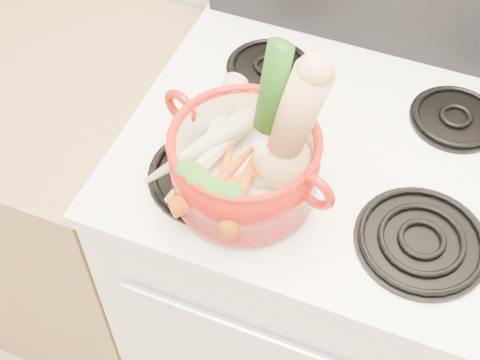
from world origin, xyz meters
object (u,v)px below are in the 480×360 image
at_px(dutch_oven, 244,164).
at_px(squash, 300,130).
at_px(leek, 268,119).
at_px(stove_body, 315,275).

bearing_deg(dutch_oven, squash, 33.46).
distance_m(squash, leek, 0.05).
bearing_deg(leek, dutch_oven, -135.95).
bearing_deg(leek, squash, 26.41).
bearing_deg(squash, dutch_oven, -168.95).
bearing_deg(leek, stove_body, 78.44).
relative_size(stove_body, dutch_oven, 3.68).
height_order(stove_body, squash, squash).
height_order(stove_body, dutch_oven, dutch_oven).
bearing_deg(squash, leek, -176.27).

